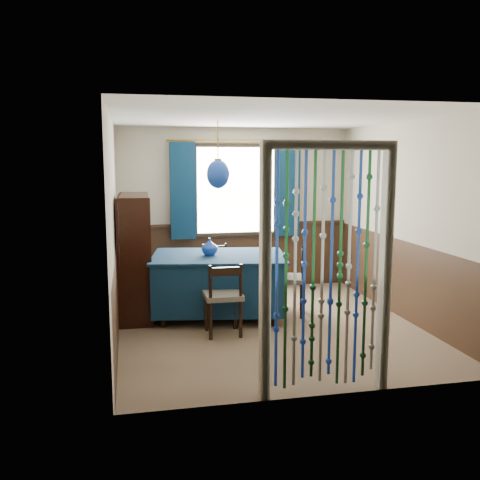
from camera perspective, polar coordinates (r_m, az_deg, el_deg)
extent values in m
plane|color=brown|center=(6.66, 2.93, -9.08)|extent=(4.00, 4.00, 0.00)
plane|color=silver|center=(6.36, 3.11, 12.89)|extent=(4.00, 4.00, 0.00)
plane|color=#BBB199|center=(8.33, -0.52, 3.30)|extent=(3.60, 0.00, 3.60)
plane|color=#BBB199|center=(4.51, 9.55, -1.41)|extent=(3.60, 0.00, 3.60)
plane|color=#BBB199|center=(6.18, -13.33, 1.19)|extent=(0.00, 4.00, 4.00)
plane|color=#BBB199|center=(7.07, 17.26, 1.95)|extent=(0.00, 4.00, 4.00)
plane|color=#372314|center=(8.42, -0.50, -1.80)|extent=(3.60, 0.00, 3.60)
plane|color=#372314|center=(4.71, 9.25, -10.39)|extent=(3.60, 0.00, 3.60)
plane|color=#372314|center=(6.32, -12.95, -5.56)|extent=(0.00, 4.00, 4.00)
plane|color=#372314|center=(7.19, 16.89, -4.00)|extent=(0.00, 4.00, 4.00)
cube|color=black|center=(8.26, -0.46, 5.34)|extent=(1.32, 0.12, 1.42)
cube|color=#0D2742|center=(6.91, -2.28, -4.55)|extent=(1.78, 1.35, 0.66)
cube|color=#0D2742|center=(6.84, -2.30, -1.73)|extent=(1.85, 1.42, 0.03)
cylinder|color=black|center=(6.64, -8.20, -8.59)|extent=(0.07, 0.07, 0.14)
cylinder|color=black|center=(6.64, 3.69, -8.51)|extent=(0.07, 0.07, 0.14)
cylinder|color=black|center=(7.44, -7.55, -6.67)|extent=(0.07, 0.07, 0.14)
cylinder|color=black|center=(7.45, 3.01, -6.61)|extent=(0.07, 0.07, 0.14)
cylinder|color=black|center=(6.10, -3.15, -8.64)|extent=(0.04, 0.04, 0.44)
cylinder|color=black|center=(6.16, 0.06, -8.45)|extent=(0.04, 0.04, 0.44)
cylinder|color=black|center=(6.41, -3.60, -7.78)|extent=(0.04, 0.04, 0.44)
cylinder|color=black|center=(6.46, -0.54, -7.62)|extent=(0.04, 0.04, 0.44)
cube|color=#5B5549|center=(6.21, -1.82, -5.93)|extent=(0.43, 0.41, 0.06)
cube|color=black|center=(5.97, -1.54, -3.38)|extent=(0.37, 0.04, 0.10)
cylinder|color=black|center=(5.97, -3.17, -4.72)|extent=(0.04, 0.04, 0.43)
cylinder|color=black|center=(6.03, 0.09, -4.57)|extent=(0.04, 0.04, 0.43)
cylinder|color=black|center=(7.78, -1.49, -4.88)|extent=(0.04, 0.04, 0.42)
cylinder|color=black|center=(7.71, -3.88, -5.01)|extent=(0.04, 0.04, 0.42)
cylinder|color=black|center=(7.48, -0.94, -5.41)|extent=(0.04, 0.04, 0.42)
cylinder|color=black|center=(7.41, -3.42, -5.56)|extent=(0.04, 0.04, 0.42)
cube|color=#5B5549|center=(7.54, -2.44, -3.46)|extent=(0.43, 0.41, 0.06)
cube|color=black|center=(7.64, -2.73, -0.96)|extent=(0.35, 0.06, 0.09)
cylinder|color=black|center=(7.70, -1.52, -1.87)|extent=(0.04, 0.04, 0.41)
cylinder|color=black|center=(7.63, -3.93, -1.98)|extent=(0.04, 0.04, 0.41)
cylinder|color=black|center=(7.24, -11.49, -5.96)|extent=(0.04, 0.04, 0.45)
cylinder|color=black|center=(6.90, -11.92, -6.70)|extent=(0.04, 0.04, 0.45)
cylinder|color=black|center=(7.20, -8.82, -5.97)|extent=(0.04, 0.04, 0.45)
cylinder|color=black|center=(6.85, -9.12, -6.72)|extent=(0.04, 0.04, 0.45)
cube|color=#5B5549|center=(6.98, -10.39, -4.33)|extent=(0.48, 0.50, 0.06)
cube|color=black|center=(6.94, -11.93, -1.69)|extent=(0.10, 0.38, 0.10)
cylinder|color=black|center=(7.14, -11.67, -2.53)|extent=(0.04, 0.04, 0.44)
cylinder|color=black|center=(6.80, -12.12, -3.11)|extent=(0.04, 0.04, 0.44)
cylinder|color=black|center=(6.91, 6.60, -6.53)|extent=(0.04, 0.04, 0.45)
cylinder|color=black|center=(7.26, 6.56, -5.79)|extent=(0.04, 0.04, 0.45)
cylinder|color=black|center=(6.91, 3.75, -6.49)|extent=(0.04, 0.04, 0.45)
cylinder|color=black|center=(7.26, 3.86, -5.75)|extent=(0.04, 0.04, 0.45)
cube|color=#5B5549|center=(7.02, 5.22, -4.11)|extent=(0.54, 0.55, 0.06)
cube|color=black|center=(6.96, 6.75, -1.48)|extent=(0.15, 0.38, 0.10)
cylinder|color=black|center=(6.80, 6.75, -2.91)|extent=(0.04, 0.04, 0.44)
cylinder|color=black|center=(7.16, 6.71, -2.33)|extent=(0.04, 0.04, 0.44)
cube|color=black|center=(7.13, -11.02, -4.77)|extent=(0.45, 1.21, 0.79)
cube|color=black|center=(6.42, -11.13, 0.90)|extent=(0.37, 0.06, 0.79)
cube|color=black|center=(7.56, -11.27, 2.04)|extent=(0.37, 0.06, 0.79)
cube|color=black|center=(6.95, -11.30, 4.57)|extent=(0.40, 1.21, 0.04)
cube|color=black|center=(6.99, -12.75, 1.47)|extent=(0.06, 1.18, 0.79)
cube|color=black|center=(7.00, -10.93, 0.59)|extent=(0.35, 1.13, 0.02)
cube|color=black|center=(6.97, -10.99, 2.70)|extent=(0.35, 1.13, 0.02)
cylinder|color=olive|center=(6.73, -2.37, 9.85)|extent=(0.01, 0.01, 0.66)
ellipsoid|color=navy|center=(6.73, -2.35, 7.03)|extent=(0.29, 0.29, 0.36)
cylinder|color=olive|center=(6.73, -2.36, 8.54)|extent=(0.09, 0.09, 0.03)
imported|color=navy|center=(6.82, -3.27, -0.79)|extent=(0.22, 0.22, 0.20)
imported|color=beige|center=(6.83, -10.75, 0.74)|extent=(0.30, 0.30, 0.06)
imported|color=beige|center=(7.28, -10.77, -0.52)|extent=(0.22, 0.22, 0.20)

